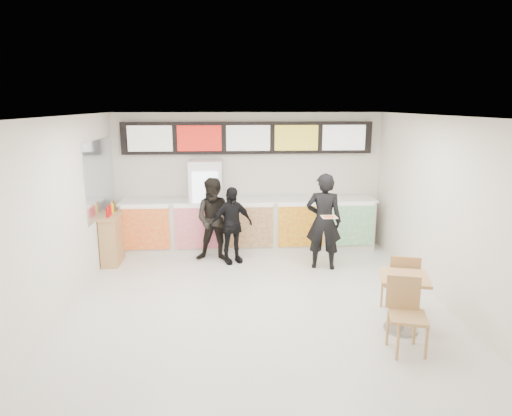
{
  "coord_description": "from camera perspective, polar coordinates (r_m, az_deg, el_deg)",
  "views": [
    {
      "loc": [
        -0.48,
        -6.67,
        3.18
      ],
      "look_at": [
        0.03,
        1.2,
        1.37
      ],
      "focal_mm": 32.0,
      "sensor_mm": 36.0,
      "label": 1
    }
  ],
  "objects": [
    {
      "name": "customer_mid",
      "position": [
        9.24,
        -3.12,
        -2.15
      ],
      "size": [
        1.0,
        0.7,
        1.57
      ],
      "primitive_type": "imported",
      "rotation": [
        0.0,
        0.0,
        0.39
      ],
      "color": "black",
      "rests_on": "floor"
    },
    {
      "name": "ceiling",
      "position": [
        6.69,
        0.4,
        11.36
      ],
      "size": [
        7.0,
        7.0,
        0.0
      ],
      "primitive_type": "plane",
      "rotation": [
        3.14,
        0.0,
        0.0
      ],
      "color": "white",
      "rests_on": "wall_back"
    },
    {
      "name": "floor",
      "position": [
        7.4,
        0.36,
        -12.54
      ],
      "size": [
        7.0,
        7.0,
        0.0
      ],
      "primitive_type": "plane",
      "color": "beige",
      "rests_on": "ground"
    },
    {
      "name": "cafe_table",
      "position": [
        6.87,
        17.93,
        -10.07
      ],
      "size": [
        0.88,
        1.73,
        0.98
      ],
      "rotation": [
        0.0,
        0.0,
        -0.27
      ],
      "color": "tan",
      "rests_on": "floor"
    },
    {
      "name": "wall_back",
      "position": [
        10.32,
        -1.0,
        3.52
      ],
      "size": [
        6.0,
        0.0,
        6.0
      ],
      "primitive_type": "plane",
      "rotation": [
        1.57,
        0.0,
        0.0
      ],
      "color": "silver",
      "rests_on": "floor"
    },
    {
      "name": "drinks_fridge",
      "position": [
        10.03,
        -6.23,
        0.27
      ],
      "size": [
        0.7,
        0.67,
        2.0
      ],
      "color": "white",
      "rests_on": "floor"
    },
    {
      "name": "customer_main",
      "position": [
        8.96,
        8.46,
        -1.66
      ],
      "size": [
        0.78,
        0.6,
        1.9
      ],
      "primitive_type": "imported",
      "rotation": [
        0.0,
        0.0,
        2.91
      ],
      "color": "black",
      "rests_on": "floor"
    },
    {
      "name": "wall_left",
      "position": [
        7.32,
        -23.75,
        -1.47
      ],
      "size": [
        0.0,
        7.0,
        7.0
      ],
      "primitive_type": "plane",
      "rotation": [
        1.57,
        0.0,
        1.57
      ],
      "color": "silver",
      "rests_on": "floor"
    },
    {
      "name": "pizza_slice",
      "position": [
        8.48,
        9.13,
        -1.06
      ],
      "size": [
        0.36,
        0.36,
        0.02
      ],
      "color": "beige",
      "rests_on": "customer_main"
    },
    {
      "name": "condiment_ledge",
      "position": [
        9.75,
        -17.49,
        -3.59
      ],
      "size": [
        0.36,
        0.9,
        1.2
      ],
      "color": "tan",
      "rests_on": "floor"
    },
    {
      "name": "mirror_panel",
      "position": [
        9.56,
        -18.91,
        3.6
      ],
      "size": [
        0.01,
        2.0,
        1.5
      ],
      "primitive_type": "cube",
      "color": "#B2B7BF",
      "rests_on": "wall_left"
    },
    {
      "name": "customer_left",
      "position": [
        9.36,
        -5.13,
        -1.48
      ],
      "size": [
        0.93,
        0.77,
        1.73
      ],
      "primitive_type": "imported",
      "rotation": [
        0.0,
        0.0,
        -0.14
      ],
      "color": "black",
      "rests_on": "floor"
    },
    {
      "name": "menu_board",
      "position": [
        10.12,
        -1.0,
        8.76
      ],
      "size": [
        5.5,
        0.14,
        0.7
      ],
      "color": "black",
      "rests_on": "wall_back"
    },
    {
      "name": "wall_right",
      "position": [
        7.7,
        23.23,
        -0.76
      ],
      "size": [
        0.0,
        7.0,
        7.0
      ],
      "primitive_type": "plane",
      "rotation": [
        1.57,
        0.0,
        -1.57
      ],
      "color": "silver",
      "rests_on": "floor"
    },
    {
      "name": "service_counter",
      "position": [
        10.11,
        -0.87,
        -2.05
      ],
      "size": [
        5.56,
        0.77,
        1.14
      ],
      "color": "silver",
      "rests_on": "floor"
    }
  ]
}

